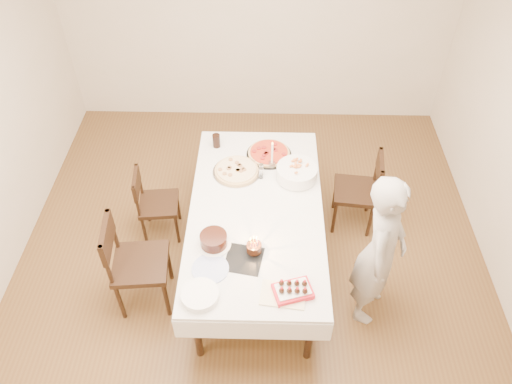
{
  "coord_description": "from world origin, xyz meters",
  "views": [
    {
      "loc": [
        0.11,
        -2.85,
        3.86
      ],
      "look_at": [
        0.04,
        0.07,
        0.96
      ],
      "focal_mm": 35.0,
      "sensor_mm": 36.0,
      "label": 1
    }
  ],
  "objects_px": {
    "dining_table": "(256,238)",
    "pizza_pepperoni": "(269,153)",
    "pizza_white": "(237,171)",
    "taper_candle": "(272,155)",
    "layer_cake": "(214,240)",
    "cola_glass": "(216,141)",
    "chair_left_dessert": "(141,264)",
    "birthday_cake": "(254,245)",
    "person": "(380,252)",
    "chair_right_savory": "(355,191)",
    "strawberry_box": "(293,290)",
    "pasta_bowl": "(297,173)",
    "chair_left_savory": "(159,204)"
  },
  "relations": [
    {
      "from": "chair_left_savory",
      "to": "dining_table",
      "type": "bearing_deg",
      "value": 151.77
    },
    {
      "from": "taper_candle",
      "to": "birthday_cake",
      "type": "relative_size",
      "value": 2.29
    },
    {
      "from": "pizza_pepperoni",
      "to": "birthday_cake",
      "type": "relative_size",
      "value": 3.23
    },
    {
      "from": "pizza_white",
      "to": "dining_table",
      "type": "bearing_deg",
      "value": -67.9
    },
    {
      "from": "pizza_white",
      "to": "birthday_cake",
      "type": "height_order",
      "value": "birthday_cake"
    },
    {
      "from": "person",
      "to": "birthday_cake",
      "type": "distance_m",
      "value": 1.0
    },
    {
      "from": "person",
      "to": "layer_cake",
      "type": "bearing_deg",
      "value": 108.26
    },
    {
      "from": "cola_glass",
      "to": "pizza_white",
      "type": "bearing_deg",
      "value": -60.24
    },
    {
      "from": "dining_table",
      "to": "pizza_white",
      "type": "relative_size",
      "value": 4.83
    },
    {
      "from": "pasta_bowl",
      "to": "cola_glass",
      "type": "relative_size",
      "value": 2.68
    },
    {
      "from": "dining_table",
      "to": "person",
      "type": "bearing_deg",
      "value": -24.04
    },
    {
      "from": "pizza_white",
      "to": "birthday_cake",
      "type": "relative_size",
      "value": 3.32
    },
    {
      "from": "chair_left_savory",
      "to": "strawberry_box",
      "type": "relative_size",
      "value": 2.81
    },
    {
      "from": "pizza_pepperoni",
      "to": "taper_candle",
      "type": "distance_m",
      "value": 0.22
    },
    {
      "from": "taper_candle",
      "to": "birthday_cake",
      "type": "xyz_separation_m",
      "value": [
        -0.14,
        -1.0,
        -0.07
      ]
    },
    {
      "from": "pasta_bowl",
      "to": "cola_glass",
      "type": "distance_m",
      "value": 0.88
    },
    {
      "from": "chair_left_dessert",
      "to": "strawberry_box",
      "type": "distance_m",
      "value": 1.36
    },
    {
      "from": "chair_right_savory",
      "to": "layer_cake",
      "type": "distance_m",
      "value": 1.65
    },
    {
      "from": "person",
      "to": "strawberry_box",
      "type": "height_order",
      "value": "person"
    },
    {
      "from": "pasta_bowl",
      "to": "layer_cake",
      "type": "xyz_separation_m",
      "value": [
        -0.69,
        -0.8,
        -0.01
      ]
    },
    {
      "from": "cola_glass",
      "to": "layer_cake",
      "type": "relative_size",
      "value": 0.5
    },
    {
      "from": "chair_left_dessert",
      "to": "birthday_cake",
      "type": "xyz_separation_m",
      "value": [
        0.96,
        -0.05,
        0.34
      ]
    },
    {
      "from": "chair_right_savory",
      "to": "chair_left_dessert",
      "type": "relative_size",
      "value": 0.9
    },
    {
      "from": "chair_left_savory",
      "to": "pizza_pepperoni",
      "type": "relative_size",
      "value": 1.83
    },
    {
      "from": "layer_cake",
      "to": "chair_right_savory",
      "type": "bearing_deg",
      "value": 36.7
    },
    {
      "from": "person",
      "to": "layer_cake",
      "type": "relative_size",
      "value": 5.49
    },
    {
      "from": "chair_left_savory",
      "to": "pizza_white",
      "type": "height_order",
      "value": "pizza_white"
    },
    {
      "from": "chair_right_savory",
      "to": "birthday_cake",
      "type": "height_order",
      "value": "birthday_cake"
    },
    {
      "from": "pizza_white",
      "to": "layer_cake",
      "type": "height_order",
      "value": "layer_cake"
    },
    {
      "from": "person",
      "to": "cola_glass",
      "type": "relative_size",
      "value": 11.04
    },
    {
      "from": "birthday_cake",
      "to": "strawberry_box",
      "type": "xyz_separation_m",
      "value": [
        0.29,
        -0.39,
        -0.04
      ]
    },
    {
      "from": "chair_left_savory",
      "to": "pasta_bowl",
      "type": "relative_size",
      "value": 2.13
    },
    {
      "from": "cola_glass",
      "to": "layer_cake",
      "type": "distance_m",
      "value": 1.23
    },
    {
      "from": "strawberry_box",
      "to": "pizza_pepperoni",
      "type": "bearing_deg",
      "value": 96.65
    },
    {
      "from": "dining_table",
      "to": "pizza_pepperoni",
      "type": "height_order",
      "value": "pizza_pepperoni"
    },
    {
      "from": "dining_table",
      "to": "layer_cake",
      "type": "height_order",
      "value": "layer_cake"
    },
    {
      "from": "person",
      "to": "cola_glass",
      "type": "bearing_deg",
      "value": 67.86
    },
    {
      "from": "chair_right_savory",
      "to": "strawberry_box",
      "type": "xyz_separation_m",
      "value": [
        -0.67,
        -1.41,
        0.35
      ]
    },
    {
      "from": "dining_table",
      "to": "cola_glass",
      "type": "height_order",
      "value": "cola_glass"
    },
    {
      "from": "pizza_pepperoni",
      "to": "birthday_cake",
      "type": "height_order",
      "value": "birthday_cake"
    },
    {
      "from": "pasta_bowl",
      "to": "cola_glass",
      "type": "xyz_separation_m",
      "value": [
        -0.76,
        0.44,
        0.0
      ]
    },
    {
      "from": "dining_table",
      "to": "pizza_pepperoni",
      "type": "relative_size",
      "value": 4.96
    },
    {
      "from": "birthday_cake",
      "to": "strawberry_box",
      "type": "distance_m",
      "value": 0.49
    },
    {
      "from": "pizza_white",
      "to": "taper_candle",
      "type": "bearing_deg",
      "value": 13.75
    },
    {
      "from": "pizza_white",
      "to": "taper_candle",
      "type": "height_order",
      "value": "taper_candle"
    },
    {
      "from": "dining_table",
      "to": "chair_right_savory",
      "type": "distance_m",
      "value": 1.12
    },
    {
      "from": "strawberry_box",
      "to": "person",
      "type": "bearing_deg",
      "value": 29.38
    },
    {
      "from": "pasta_bowl",
      "to": "person",
      "type": "bearing_deg",
      "value": -53.27
    },
    {
      "from": "pizza_pepperoni",
      "to": "birthday_cake",
      "type": "bearing_deg",
      "value": -95.44
    },
    {
      "from": "chair_left_dessert",
      "to": "person",
      "type": "relative_size",
      "value": 0.64
    }
  ]
}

